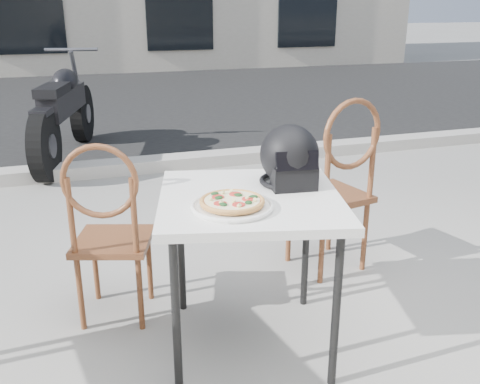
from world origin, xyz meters
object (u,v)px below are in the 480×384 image
object	(u,v)px
motorcycle	(65,113)
plate	(232,206)
pizza	(232,201)
cafe_chair_side	(108,224)
helmet	(290,158)
cafe_table_main	(250,210)
cafe_chair_main	(338,178)

from	to	relation	value
motorcycle	plate	bearing A→B (deg)	-65.88
pizza	cafe_chair_side	bearing A→B (deg)	132.03
helmet	motorcycle	world-z (taller)	motorcycle
cafe_table_main	motorcycle	bearing A→B (deg)	101.51
plate	cafe_chair_side	bearing A→B (deg)	132.01
cafe_table_main	helmet	bearing A→B (deg)	22.24
cafe_table_main	motorcycle	distance (m)	3.75
pizza	cafe_chair_side	world-z (taller)	cafe_chair_side
motorcycle	cafe_chair_side	bearing A→B (deg)	-72.47
cafe_chair_main	motorcycle	size ratio (longest dim) A/B	0.50
cafe_chair_main	cafe_chair_side	bearing A→B (deg)	-5.70
cafe_chair_side	plate	bearing A→B (deg)	149.89
plate	cafe_chair_side	distance (m)	0.73
plate	cafe_chair_side	world-z (taller)	cafe_chair_side
cafe_chair_side	cafe_table_main	bearing A→B (deg)	164.31
plate	helmet	size ratio (longest dim) A/B	1.42
plate	motorcycle	distance (m)	3.86
helmet	motorcycle	distance (m)	3.73
cafe_table_main	pizza	size ratio (longest dim) A/B	2.69
pizza	helmet	distance (m)	0.42
plate	helmet	distance (m)	0.42
cafe_table_main	pizza	distance (m)	0.20
cafe_chair_main	cafe_table_main	bearing A→B (deg)	24.53
cafe_chair_side	motorcycle	xyz separation A→B (m)	(-0.16, 3.28, -0.05)
motorcycle	pizza	bearing A→B (deg)	-65.87
cafe_table_main	pizza	xyz separation A→B (m)	(-0.12, -0.13, 0.10)
pizza	cafe_table_main	bearing A→B (deg)	46.24
plate	cafe_chair_main	xyz separation A→B (m)	(0.85, 0.67, -0.17)
pizza	cafe_chair_side	size ratio (longest dim) A/B	0.37
helmet	cafe_chair_side	size ratio (longest dim) A/B	0.33
cafe_table_main	plate	world-z (taller)	plate
cafe_table_main	cafe_chair_main	world-z (taller)	cafe_chair_main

